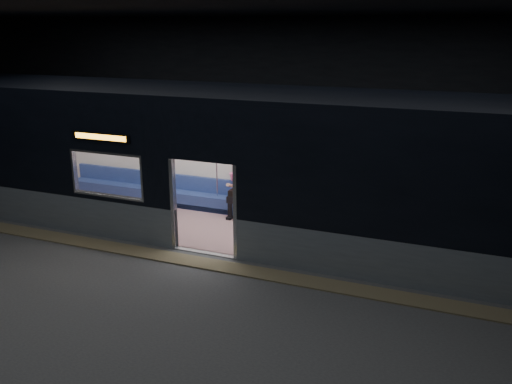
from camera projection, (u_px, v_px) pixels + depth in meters
The scene contains 7 objects.
station_floor at pixel (181, 273), 10.79m from camera, with size 24.00×14.00×0.01m, color #47494C.
station_envelope at pixel (173, 87), 9.71m from camera, with size 24.00×14.00×5.00m.
tactile_strip at pixel (194, 262), 11.27m from camera, with size 22.80×0.50×0.03m, color #8C7F59.
metro_car at pixel (233, 156), 12.50m from camera, with size 18.00×3.04×3.35m.
passenger at pixel (240, 186), 13.78m from camera, with size 0.42×0.73×1.43m.
handbag at pixel (235, 193), 13.62m from camera, with size 0.29×0.25×0.15m, color black.
transit_map at pixel (290, 163), 13.43m from camera, with size 0.94×0.03×0.61m, color white.
Camera 1 is at (5.07, -8.56, 4.70)m, focal length 38.00 mm.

